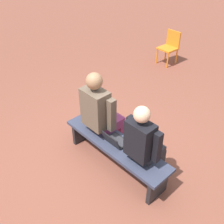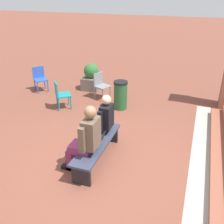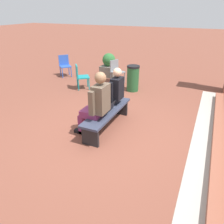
% 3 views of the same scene
% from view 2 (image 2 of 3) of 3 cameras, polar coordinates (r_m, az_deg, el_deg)
% --- Properties ---
extents(ground_plane, '(60.00, 60.00, 0.00)m').
position_cam_2_polar(ground_plane, '(5.58, -2.06, -11.54)').
color(ground_plane, brown).
extents(concrete_strip, '(7.22, 0.40, 0.01)m').
position_cam_2_polar(concrete_strip, '(5.45, 18.24, -14.13)').
color(concrete_strip, '#A8A399').
rests_on(concrete_strip, ground).
extents(bench, '(1.80, 0.44, 0.45)m').
position_cam_2_polar(bench, '(5.53, -3.23, -7.42)').
color(bench, '#33384C').
rests_on(bench, ground).
extents(person_student, '(0.53, 0.67, 1.33)m').
position_cam_2_polar(person_student, '(5.75, -2.16, -1.89)').
color(person_student, '#232328').
rests_on(person_student, ground).
extents(person_adult, '(0.60, 0.76, 1.44)m').
position_cam_2_polar(person_adult, '(5.05, -5.73, -5.64)').
color(person_adult, '#7F2D5B').
rests_on(person_adult, ground).
extents(laptop, '(0.32, 0.29, 0.21)m').
position_cam_2_polar(laptop, '(5.45, -3.15, -6.16)').
color(laptop, black).
rests_on(laptop, bench).
extents(plastic_chair_foreground, '(0.55, 0.55, 0.84)m').
position_cam_2_polar(plastic_chair_foreground, '(8.60, -2.48, 6.10)').
color(plastic_chair_foreground, gray).
rests_on(plastic_chair_foreground, ground).
extents(plastic_chair_by_pillar, '(0.59, 0.59, 0.84)m').
position_cam_2_polar(plastic_chair_by_pillar, '(7.98, -11.14, 4.01)').
color(plastic_chair_by_pillar, teal).
rests_on(plastic_chair_by_pillar, ground).
extents(plastic_chair_far_right, '(0.59, 0.59, 0.84)m').
position_cam_2_polar(plastic_chair_far_right, '(9.58, -15.46, 7.29)').
color(plastic_chair_far_right, '#2D56B7').
rests_on(plastic_chair_far_right, ground).
extents(planter, '(0.60, 0.60, 0.94)m').
position_cam_2_polar(planter, '(9.39, -4.50, 7.49)').
color(planter, '#6B665B').
rests_on(planter, ground).
extents(litter_bin, '(0.42, 0.42, 0.86)m').
position_cam_2_polar(litter_bin, '(7.83, 1.86, 3.71)').
color(litter_bin, '#23562D').
rests_on(litter_bin, ground).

